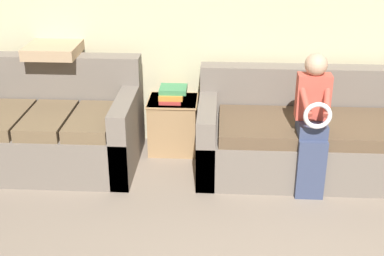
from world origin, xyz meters
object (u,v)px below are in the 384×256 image
(child_left_seated, at_px, (313,119))
(throw_pillow, at_px, (53,50))
(couch_main, at_px, (309,137))
(side_shelf, at_px, (173,124))
(book_stack, at_px, (172,93))
(couch_side, at_px, (54,130))

(child_left_seated, bearing_deg, throw_pillow, 162.64)
(couch_main, bearing_deg, side_shelf, 166.67)
(child_left_seated, distance_m, book_stack, 1.40)
(throw_pillow, bearing_deg, couch_side, -83.23)
(couch_main, bearing_deg, throw_pillow, 172.44)
(couch_main, height_order, throw_pillow, throw_pillow)
(side_shelf, bearing_deg, child_left_seated, -30.43)
(couch_main, distance_m, book_stack, 1.32)
(side_shelf, xyz_separation_m, throw_pillow, (-1.11, 0.02, 0.72))
(side_shelf, distance_m, throw_pillow, 1.32)
(couch_side, relative_size, child_left_seated, 1.31)
(couch_main, xyz_separation_m, couch_side, (-2.32, -0.03, 0.02))
(couch_side, relative_size, side_shelf, 2.95)
(couch_side, distance_m, book_stack, 1.14)
(book_stack, bearing_deg, throw_pillow, 179.14)
(side_shelf, bearing_deg, couch_main, -13.33)
(couch_main, relative_size, child_left_seated, 1.70)
(side_shelf, height_order, book_stack, book_stack)
(couch_side, height_order, side_shelf, couch_side)
(child_left_seated, bearing_deg, side_shelf, 149.57)
(couch_side, bearing_deg, side_shelf, 16.90)
(couch_side, distance_m, throw_pillow, 0.74)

